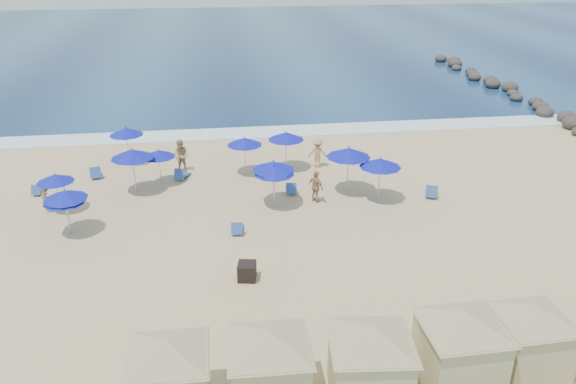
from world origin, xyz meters
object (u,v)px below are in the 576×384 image
at_px(umbrella_1, 65,195).
at_px(umbrella_10, 349,152).
at_px(umbrella_6, 274,170).
at_px(umbrella_9, 286,136).
at_px(beachgoer_0, 45,197).
at_px(beachgoer_3, 318,153).
at_px(cabana_1, 269,359).
at_px(beachgoer_2, 316,187).
at_px(umbrella_7, 244,141).
at_px(cabana_3, 461,340).
at_px(rock_jetty, 499,86).
at_px(umbrella_11, 380,163).
at_px(umbrella_3, 64,199).
at_px(trash_bin, 247,271).
at_px(umbrella_4, 158,154).
at_px(umbrella_2, 126,131).
at_px(cabana_4, 531,331).
at_px(cabana_0, 169,368).
at_px(cabana_2, 370,355).
at_px(umbrella_8, 273,166).
at_px(beachgoer_1, 181,156).
at_px(umbrella_12, 55,178).
at_px(umbrella_5, 132,154).

relative_size(umbrella_1, umbrella_10, 0.85).
height_order(umbrella_6, umbrella_9, umbrella_9).
height_order(beachgoer_0, beachgoer_3, beachgoer_3).
bearing_deg(cabana_1, beachgoer_2, 74.23).
xyz_separation_m(umbrella_7, beachgoer_0, (-10.04, -3.58, -1.19)).
distance_m(umbrella_9, beachgoer_3, 2.23).
distance_m(cabana_3, umbrella_1, 17.78).
bearing_deg(beachgoer_2, umbrella_6, 63.77).
xyz_separation_m(rock_jetty, umbrella_11, (-17.24, -21.28, 1.73)).
bearing_deg(cabana_3, umbrella_3, 140.01).
xyz_separation_m(rock_jetty, beachgoer_0, (-33.80, -20.33, 0.42)).
bearing_deg(umbrella_6, umbrella_7, 104.44).
bearing_deg(trash_bin, beachgoer_0, 151.29).
height_order(cabana_3, umbrella_11, cabana_3).
distance_m(trash_bin, umbrella_4, 11.00).
relative_size(umbrella_3, umbrella_10, 0.80).
relative_size(umbrella_2, umbrella_3, 1.09).
xyz_separation_m(beachgoer_0, beachgoer_3, (14.33, 4.11, 0.09)).
distance_m(umbrella_4, beachgoer_0, 6.11).
distance_m(cabana_4, umbrella_3, 19.43).
bearing_deg(umbrella_10, cabana_0, -120.51).
distance_m(cabana_2, umbrella_10, 14.77).
height_order(cabana_4, umbrella_3, cabana_4).
xyz_separation_m(umbrella_1, umbrella_3, (-0.04, -0.15, -0.12)).
bearing_deg(cabana_3, umbrella_11, 84.00).
height_order(umbrella_9, beachgoer_0, umbrella_9).
bearing_deg(cabana_4, beachgoer_0, 141.95).
distance_m(umbrella_8, beachgoer_0, 11.29).
relative_size(umbrella_10, beachgoer_1, 1.39).
bearing_deg(umbrella_10, trash_bin, -127.51).
relative_size(umbrella_12, beachgoer_1, 1.08).
distance_m(umbrella_1, umbrella_7, 10.33).
height_order(cabana_0, umbrella_7, cabana_0).
xyz_separation_m(umbrella_3, beachgoer_0, (-1.62, 2.60, -1.03)).
xyz_separation_m(trash_bin, cabana_3, (5.81, -6.63, 1.33)).
distance_m(cabana_2, umbrella_3, 15.88).
bearing_deg(cabana_0, beachgoer_2, 63.90).
bearing_deg(umbrella_12, beachgoer_1, 37.93).
bearing_deg(rock_jetty, umbrella_9, -142.55).
bearing_deg(umbrella_3, cabana_0, -65.34).
height_order(cabana_0, umbrella_4, cabana_0).
height_order(rock_jetty, umbrella_11, umbrella_11).
height_order(umbrella_7, beachgoer_2, umbrella_7).
xyz_separation_m(umbrella_4, beachgoer_0, (-5.35, -2.78, -1.00)).
bearing_deg(cabana_0, umbrella_5, 99.84).
bearing_deg(beachgoer_3, cabana_0, 81.97).
distance_m(cabana_0, umbrella_11, 16.26).
bearing_deg(umbrella_2, cabana_0, -79.93).
xyz_separation_m(umbrella_2, beachgoer_0, (-3.24, -6.30, -1.19)).
bearing_deg(umbrella_1, cabana_0, -65.78).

